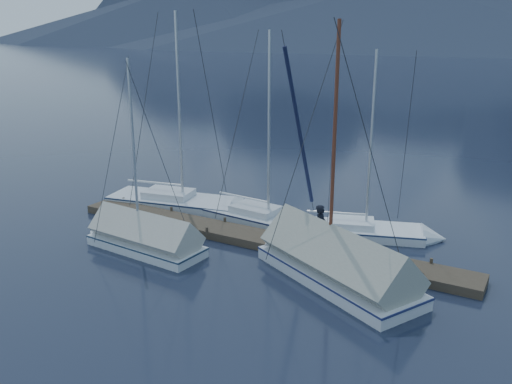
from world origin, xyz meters
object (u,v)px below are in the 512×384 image
Objects in this scene: sailboat_covered_far at (137,239)px; sailboat_open_right at (376,233)px; sailboat_open_left at (193,205)px; sailboat_open_mid at (278,223)px; person at (321,228)px; sailboat_covered_near at (326,263)px.

sailboat_open_right is at bearing 36.86° from sailboat_covered_far.
sailboat_open_left is 1.10× the size of sailboat_open_mid.
sailboat_covered_far reaches higher than person.
sailboat_open_right is 3.65m from person.
sailboat_open_mid reaches higher than person.
sailboat_covered_near is at bearing -94.82° from sailboat_open_right.
sailboat_covered_near is 5.43× the size of person.
sailboat_open_mid is 5.18× the size of person.
sailboat_covered_near reaches higher than sailboat_open_mid.
sailboat_open_left is at bearing -174.75° from sailboat_open_right.
sailboat_open_mid is at bearing 136.71° from sailboat_covered_near.
sailboat_covered_far is at bearing -127.00° from sailboat_open_mid.
sailboat_open_left is at bearing 177.97° from sailboat_open_mid.
sailboat_open_mid reaches higher than sailboat_open_right.
sailboat_open_left reaches higher than sailboat_open_right.
sailboat_open_left reaches higher than sailboat_covered_near.
sailboat_covered_near is 1.19× the size of sailboat_covered_far.
sailboat_open_right is at bearing 5.25° from sailboat_open_left.
sailboat_covered_far is 4.58× the size of person.
sailboat_covered_near is at bearing -23.71° from sailboat_open_left.
sailboat_open_mid is 1.09× the size of sailboat_open_right.
sailboat_open_left reaches higher than sailboat_covered_far.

